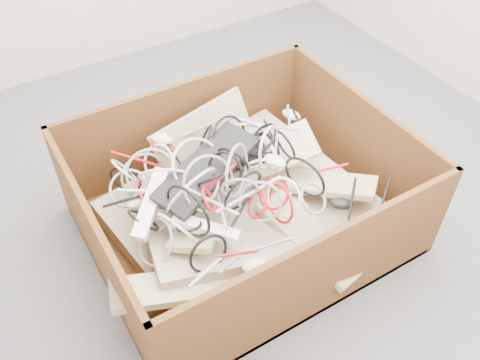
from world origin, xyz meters
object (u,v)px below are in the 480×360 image
cardboard_box (238,212)px  power_strip_left (151,204)px  vga_plug (308,145)px  power_strip_right (206,229)px

cardboard_box → power_strip_left: bearing=177.6°
cardboard_box → vga_plug: 0.44m
power_strip_right → vga_plug: power_strip_right is taller
power_strip_left → power_strip_right: 0.24m
cardboard_box → vga_plug: bearing=2.7°
power_strip_left → vga_plug: 0.77m
power_strip_left → vga_plug: (0.77, 0.00, -0.04)m
vga_plug → power_strip_right: bearing=-145.2°
cardboard_box → power_strip_right: 0.38m
vga_plug → cardboard_box: bearing=-160.1°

